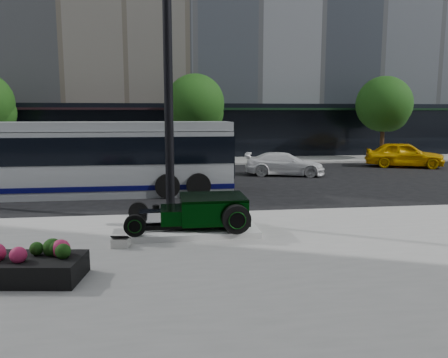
{
  "coord_description": "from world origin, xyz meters",
  "views": [
    {
      "loc": [
        -1.08,
        -15.61,
        3.23
      ],
      "look_at": [
        0.79,
        -2.11,
        1.2
      ],
      "focal_mm": 35.0,
      "sensor_mm": 36.0,
      "label": 1
    }
  ],
  "objects": [
    {
      "name": "yellow_taxi",
      "position": [
        13.56,
        9.33,
        0.78
      ],
      "size": [
        4.91,
        3.39,
        1.55
      ],
      "primitive_type": "imported",
      "rotation": [
        0.0,
        0.0,
        1.19
      ],
      "color": "#E6A903",
      "rests_on": "ground"
    },
    {
      "name": "lamppost",
      "position": [
        -0.91,
        -2.59,
        4.16
      ],
      "size": [
        0.48,
        0.48,
        8.73
      ],
      "color": "black",
      "rests_on": "sidewalk_near"
    },
    {
      "name": "info_plaque",
      "position": [
        -2.13,
        -5.42,
        0.24
      ],
      "size": [
        0.44,
        0.36,
        0.31
      ],
      "color": "silver",
      "rests_on": "sidewalk_near"
    },
    {
      "name": "white_sedan",
      "position": [
        5.28,
        6.78,
        0.61
      ],
      "size": [
        4.48,
        2.72,
        1.21
      ],
      "primitive_type": "imported",
      "rotation": [
        0.0,
        0.0,
        1.31
      ],
      "color": "white",
      "rests_on": "ground"
    },
    {
      "name": "street_trees",
      "position": [
        1.15,
        13.07,
        3.77
      ],
      "size": [
        29.8,
        3.8,
        5.7
      ],
      "color": "black",
      "rests_on": "sidewalk_far"
    },
    {
      "name": "ground",
      "position": [
        0.0,
        0.0,
        0.0
      ],
      "size": [
        120.0,
        120.0,
        0.0
      ],
      "primitive_type": "plane",
      "color": "black",
      "rests_on": "ground"
    },
    {
      "name": "display_plinth",
      "position": [
        -0.37,
        -4.29,
        0.2
      ],
      "size": [
        3.4,
        1.8,
        0.15
      ],
      "primitive_type": "cube",
      "color": "silver",
      "rests_on": "sidewalk_near"
    },
    {
      "name": "sidewalk_far",
      "position": [
        0.0,
        14.0,
        0.06
      ],
      "size": [
        70.0,
        4.0,
        0.12
      ],
      "primitive_type": "cube",
      "color": "gray",
      "rests_on": "ground"
    },
    {
      "name": "hot_rod",
      "position": [
        -0.03,
        -4.29,
        0.7
      ],
      "size": [
        3.22,
        2.0,
        0.81
      ],
      "color": "black",
      "rests_on": "display_plinth"
    },
    {
      "name": "transit_bus",
      "position": [
        -4.35,
        2.45,
        1.49
      ],
      "size": [
        12.12,
        2.88,
        2.92
      ],
      "color": "#A8AEB2",
      "rests_on": "ground"
    },
    {
      "name": "flower_planter",
      "position": [
        -3.74,
        -7.28,
        0.38
      ],
      "size": [
        2.28,
        1.37,
        0.7
      ],
      "color": "black",
      "rests_on": "sidewalk_near"
    }
  ]
}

